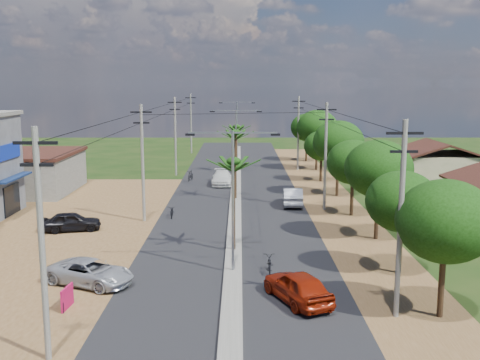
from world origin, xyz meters
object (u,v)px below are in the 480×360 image
object	(u,v)px
car_silver_mid	(293,197)
car_parked_dark	(72,222)
car_red_near	(298,287)
roadside_sign	(67,298)
car_white_far	(222,178)
car_parked_silver	(90,273)
moto_rider_east	(269,265)

from	to	relation	value
car_silver_mid	car_parked_dark	bearing A→B (deg)	30.76
car_red_near	roadside_sign	distance (m)	10.98
car_white_far	car_parked_silver	bearing A→B (deg)	-101.53
car_red_near	moto_rider_east	size ratio (longest dim) A/B	2.51
car_red_near	car_parked_silver	world-z (taller)	car_red_near
car_silver_mid	moto_rider_east	bearing A→B (deg)	83.77
car_parked_dark	roadside_sign	xyz separation A→B (m)	(3.95, -14.13, -0.15)
car_parked_dark	moto_rider_east	xyz separation A→B (m)	(13.74, -9.07, -0.22)
moto_rider_east	roadside_sign	bearing A→B (deg)	28.35
car_white_far	roadside_sign	world-z (taller)	car_white_far
car_red_near	car_parked_dark	world-z (taller)	car_red_near
car_parked_silver	car_parked_dark	distance (m)	11.71
car_parked_silver	car_white_far	bearing A→B (deg)	12.85
car_silver_mid	roadside_sign	size ratio (longest dim) A/B	3.52
car_parked_silver	car_red_near	bearing A→B (deg)	-78.43
car_parked_silver	moto_rider_east	bearing A→B (deg)	-54.71
car_parked_silver	roadside_sign	world-z (taller)	car_parked_silver
car_red_near	moto_rider_east	bearing A→B (deg)	-98.51
car_parked_dark	roadside_sign	bearing A→B (deg)	-177.61
car_white_far	car_parked_silver	distance (m)	30.30
roadside_sign	car_red_near	bearing A→B (deg)	9.97
car_white_far	moto_rider_east	distance (m)	28.06
car_silver_mid	car_parked_dark	distance (m)	18.84
car_red_near	car_parked_silver	size ratio (longest dim) A/B	0.96
car_red_near	roadside_sign	bearing A→B (deg)	-19.48
car_white_far	car_parked_silver	world-z (taller)	car_white_far
car_parked_dark	roadside_sign	world-z (taller)	car_parked_dark
moto_rider_east	car_white_far	bearing A→B (deg)	-81.76
roadside_sign	car_parked_dark	bearing A→B (deg)	111.41
car_white_far	roadside_sign	bearing A→B (deg)	-100.88
car_red_near	car_parked_dark	xyz separation A→B (m)	(-14.89, 13.33, -0.08)
car_red_near	car_silver_mid	size ratio (longest dim) A/B	0.98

